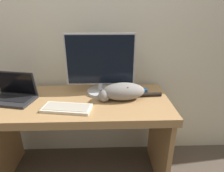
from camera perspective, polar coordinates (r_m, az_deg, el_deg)
name	(u,v)px	position (r m, az deg, el deg)	size (l,w,h in m)	color
wall_back	(80,25)	(1.72, -9.80, 17.88)	(6.40, 0.06, 2.60)	beige
desk	(79,118)	(1.58, -9.88, -9.55)	(1.43, 0.63, 0.76)	#A37A4C
monitor	(100,65)	(1.53, -3.53, 6.40)	(0.56, 0.24, 0.49)	#B2B2B7
laptop	(13,95)	(1.65, -28.00, -2.35)	(0.38, 0.27, 0.22)	#232326
external_keyboard	(67,108)	(1.37, -13.56, -6.57)	(0.36, 0.20, 0.02)	beige
cat	(122,91)	(1.46, 3.13, -1.63)	(0.51, 0.19, 0.13)	gray
small_toy	(144,91)	(1.60, 9.84, -1.52)	(0.04, 0.04, 0.04)	#2D6BB7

